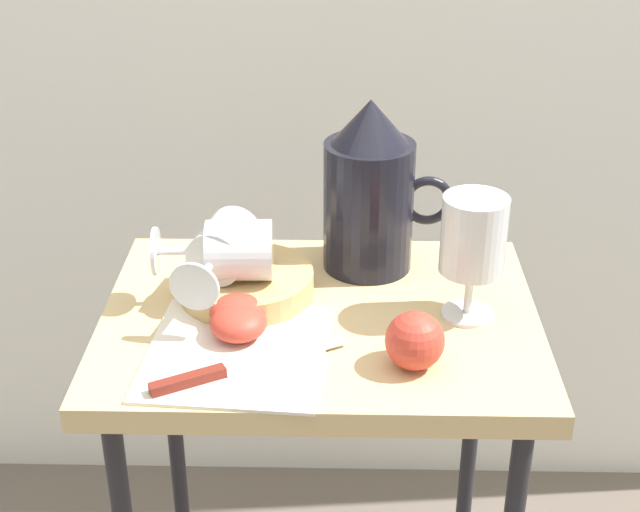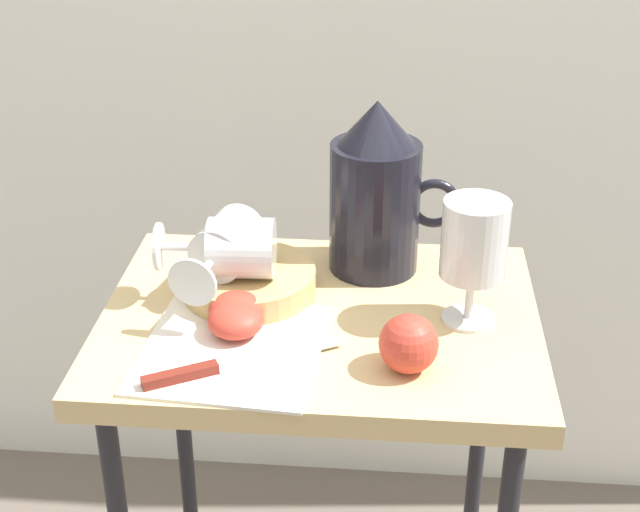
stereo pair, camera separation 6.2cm
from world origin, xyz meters
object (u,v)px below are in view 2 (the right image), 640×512
table (320,372)px  knife (214,368)px  pitcher (375,203)px  wine_glass_tipped_far (238,248)px  apple_whole (409,344)px  apple_half_right (236,320)px  wine_glass_tipped_near (226,245)px  apple_half_left (236,309)px  wine_glass_upright (474,244)px  basket_tray (249,282)px

table → knife: size_ratio=3.42×
pitcher → wine_glass_tipped_far: (-0.17, -0.10, -0.02)m
apple_whole → knife: (-0.21, -0.03, -0.02)m
apple_half_right → knife: apple_half_right is taller
wine_glass_tipped_near → wine_glass_tipped_far: wine_glass_tipped_far is taller
apple_whole → knife: apple_whole is taller
table → apple_half_left: bearing=-159.9°
wine_glass_upright → wine_glass_tipped_near: wine_glass_upright is taller
wine_glass_upright → wine_glass_tipped_near: 0.30m
wine_glass_tipped_near → apple_half_right: bearing=-75.0°
table → wine_glass_tipped_far: wine_glass_tipped_far is taller
apple_half_right → wine_glass_upright: bearing=13.2°
basket_tray → wine_glass_upright: size_ratio=1.08×
wine_glass_tipped_far → apple_whole: (0.21, -0.14, -0.04)m
basket_tray → apple_half_right: bearing=-90.0°
wine_glass_tipped_far → apple_half_left: 0.08m
table → apple_half_right: bearing=-147.2°
table → basket_tray: size_ratio=4.27×
wine_glass_upright → wine_glass_tipped_far: 0.29m
knife → wine_glass_tipped_far: bearing=89.5°
pitcher → wine_glass_upright: bearing=-46.4°
apple_half_right → wine_glass_tipped_far: bearing=96.3°
wine_glass_upright → apple_half_left: bearing=-171.9°
wine_glass_tipped_near → wine_glass_tipped_far: 0.02m
wine_glass_tipped_near → wine_glass_tipped_far: (0.02, -0.01, 0.00)m
apple_half_left → apple_half_right: size_ratio=1.00×
pitcher → wine_glass_upright: size_ratio=1.47×
wine_glass_upright → apple_half_right: 0.29m
wine_glass_tipped_far → apple_whole: bearing=-33.0°
apple_whole → wine_glass_tipped_far: bearing=147.0°
wine_glass_tipped_near → apple_half_left: wine_glass_tipped_near is taller
wine_glass_upright → apple_half_left: 0.29m
wine_glass_tipped_far → pitcher: bearing=31.8°
apple_half_right → apple_whole: 0.21m
wine_glass_tipped_far → wine_glass_upright: bearing=-4.5°
apple_half_left → knife: bearing=-94.2°
basket_tray → wine_glass_tipped_far: wine_glass_tipped_far is taller
pitcher → wine_glass_tipped_far: bearing=-148.2°
wine_glass_upright → basket_tray: bearing=172.5°
table → basket_tray: basket_tray is taller
pitcher → knife: (-0.17, -0.27, -0.09)m
basket_tray → apple_half_left: apple_half_left is taller
apple_whole → knife: size_ratio=0.32×
apple_half_right → knife: bearing=-97.9°
table → wine_glass_tipped_far: bearing=165.8°
table → knife: knife is taller
table → pitcher: (0.06, 0.13, 0.18)m
wine_glass_tipped_near → apple_half_right: 0.11m
basket_tray → apple_half_left: (-0.00, -0.08, 0.00)m
wine_glass_tipped_far → apple_half_left: (0.01, -0.06, -0.05)m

